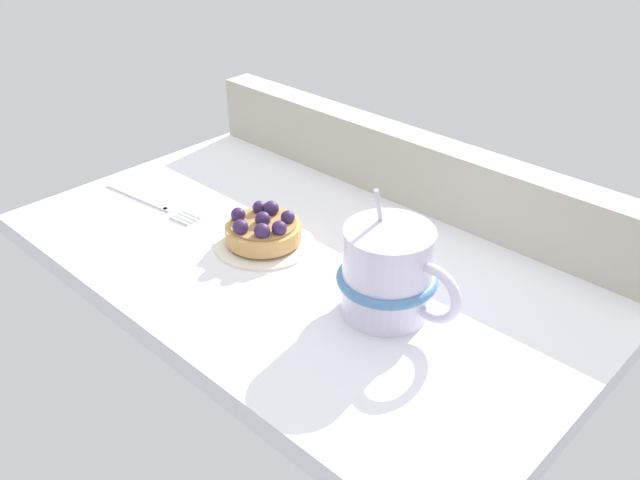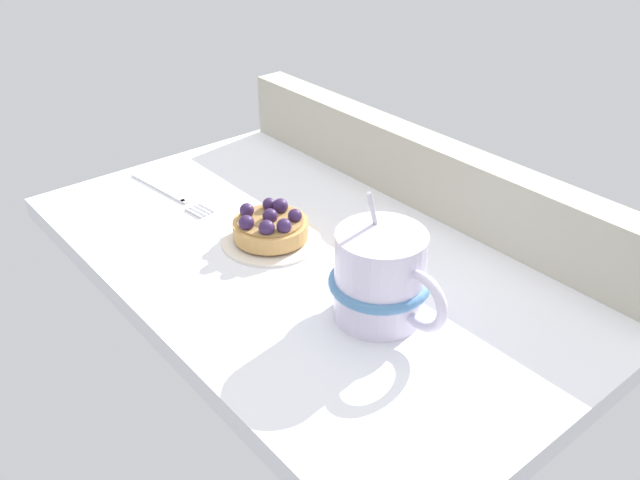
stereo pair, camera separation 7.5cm
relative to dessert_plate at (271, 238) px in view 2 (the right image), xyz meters
The scene contains 6 objects.
ground_plane 5.91cm from the dessert_plate, 24.23° to the left, with size 71.78×43.83×2.73cm, color white.
window_rail_back 22.96cm from the dessert_plate, 76.78° to the left, with size 70.35×4.59×9.41cm, color #B2AD99.
dessert_plate is the anchor object (origin of this frame).
raspberry_tart 1.88cm from the dessert_plate, 51.83° to the right, with size 9.22×9.22×3.90cm.
coffee_mug 19.96cm from the dessert_plate, ahead, with size 14.14×10.52×13.89cm.
dessert_fork 19.27cm from the dessert_plate, 169.31° to the right, with size 17.68×3.55×0.60cm.
Camera 2 is at (54.06, -43.64, 43.63)cm, focal length 38.21 mm.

